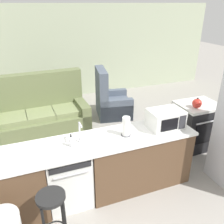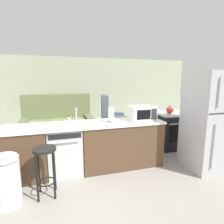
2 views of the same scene
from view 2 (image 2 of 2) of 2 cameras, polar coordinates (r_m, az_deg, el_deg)
ground_plane at (r=3.56m, az=-10.35°, el=-18.05°), size 24.00×24.00×0.00m
wall_back at (r=7.36m, az=-11.69°, el=7.08°), size 10.00×0.06×2.60m
kitchen_counter at (r=3.41m, az=-6.50°, el=-11.48°), size 2.94×0.66×0.90m
dishwasher at (r=3.37m, az=-14.90°, el=-12.01°), size 0.58×0.61×0.84m
stove_range at (r=4.68m, az=18.78°, el=-5.52°), size 0.76×0.68×0.90m
refrigerator at (r=3.75m, az=28.74°, el=-2.69°), size 0.72×0.73×1.84m
microwave at (r=3.54m, az=9.72°, el=-0.31°), size 0.50×0.37×0.28m
sink_faucet at (r=3.25m, az=-11.57°, el=-1.45°), size 0.07×0.18×0.30m
paper_towel_roll at (r=3.31m, az=-0.29°, el=-0.93°), size 0.14×0.14×0.28m
soap_bottle at (r=3.20m, az=-13.83°, el=-2.80°), size 0.06×0.06×0.18m
kettle at (r=4.37m, az=18.33°, el=0.60°), size 0.21×0.17×0.19m
bar_stool at (r=2.76m, az=-20.93°, el=-14.90°), size 0.32×0.32×0.74m
trash_bin at (r=2.88m, az=-31.17°, el=-18.16°), size 0.35×0.35×0.74m
couch at (r=5.52m, az=-17.15°, el=-3.69°), size 2.03×0.97×1.27m
armchair at (r=5.95m, az=-0.45°, el=-2.67°), size 0.94×0.98×1.20m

